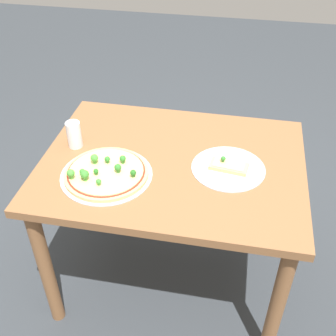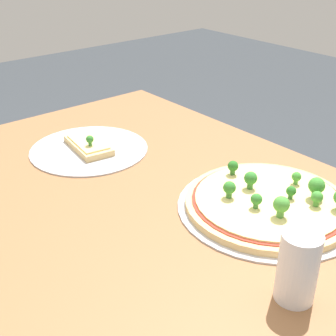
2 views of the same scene
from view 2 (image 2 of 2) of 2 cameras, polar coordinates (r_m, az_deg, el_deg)
dining_table at (r=1.09m, az=-3.25°, el=-6.99°), size 1.08×0.81×0.73m
pizza_tray_whole at (r=0.97m, az=12.22°, el=-4.13°), size 0.36×0.36×0.07m
pizza_tray_slice at (r=1.21m, az=-9.62°, el=2.47°), size 0.30×0.30×0.05m
drinking_cup at (r=0.74m, az=15.55°, el=-11.58°), size 0.06×0.06×0.12m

